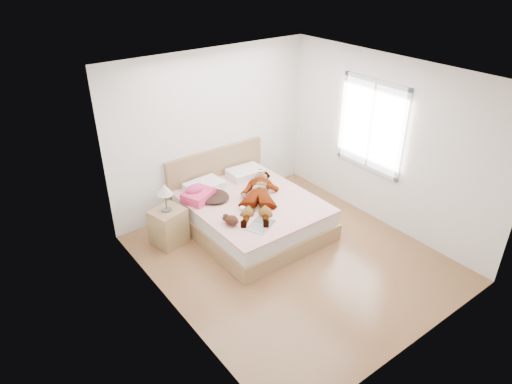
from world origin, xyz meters
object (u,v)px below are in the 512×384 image
at_px(plush_toy, 231,220).
at_px(nightstand, 168,224).
at_px(bed, 249,211).
at_px(magazine, 262,225).
at_px(towel, 197,194).
at_px(coffee_mug, 243,210).
at_px(phone, 217,187).
at_px(woman, 259,192).

relative_size(plush_toy, nightstand, 0.28).
bearing_deg(bed, magazine, -112.89).
height_order(towel, plush_toy, towel).
distance_m(bed, plush_toy, 0.83).
xyz_separation_m(magazine, coffee_mug, (-0.01, 0.43, 0.04)).
xyz_separation_m(phone, coffee_mug, (0.07, -0.57, -0.14)).
bearing_deg(plush_toy, nightstand, 125.22).
bearing_deg(magazine, bed, 67.11).
relative_size(bed, towel, 3.73).
height_order(woman, nightstand, nightstand).
bearing_deg(magazine, plush_toy, 140.15).
bearing_deg(phone, woman, -88.10).
distance_m(woman, towel, 0.93).
bearing_deg(coffee_mug, towel, 114.89).
bearing_deg(plush_toy, bed, 35.04).
bearing_deg(woman, plush_toy, -115.49).
distance_m(bed, coffee_mug, 0.51).
height_order(phone, towel, towel).
bearing_deg(nightstand, woman, -19.63).
xyz_separation_m(coffee_mug, nightstand, (-0.88, 0.64, -0.23)).
relative_size(towel, nightstand, 0.57).
xyz_separation_m(bed, plush_toy, (-0.63, -0.44, 0.31)).
bearing_deg(nightstand, plush_toy, -54.78).
distance_m(phone, coffee_mug, 0.59).
height_order(bed, towel, bed).
height_order(towel, nightstand, nightstand).
bearing_deg(towel, magazine, -73.34).
bearing_deg(towel, phone, -27.69).
xyz_separation_m(phone, towel, (-0.26, 0.14, -0.09)).
height_order(towel, magazine, towel).
distance_m(towel, coffee_mug, 0.79).
xyz_separation_m(bed, magazine, (-0.30, -0.72, 0.24)).
distance_m(magazine, coffee_mug, 0.44).
height_order(woman, towel, towel).
xyz_separation_m(woman, towel, (-0.76, 0.54, -0.02)).
distance_m(plush_toy, nightstand, 1.01).
height_order(bed, magazine, bed).
bearing_deg(phone, nightstand, 125.73).
relative_size(coffee_mug, nightstand, 0.12).
relative_size(phone, towel, 0.18).
xyz_separation_m(magazine, plush_toy, (-0.33, 0.27, 0.07)).
bearing_deg(coffee_mug, woman, 21.78).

